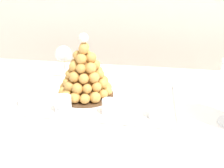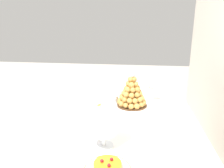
# 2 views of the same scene
# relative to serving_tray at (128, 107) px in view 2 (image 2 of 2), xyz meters

# --- Properties ---
(buffet_table) EXTENTS (1.76, 1.03, 0.78)m
(buffet_table) POSITION_rel_serving_tray_xyz_m (0.20, -0.07, -0.09)
(buffet_table) COLOR brown
(buffet_table) RESTS_ON ground_plane
(serving_tray) EXTENTS (0.65, 0.33, 0.02)m
(serving_tray) POSITION_rel_serving_tray_xyz_m (0.00, 0.00, 0.00)
(serving_tray) COLOR white
(serving_tray) RESTS_ON buffet_table
(croquembouche) EXTENTS (0.22, 0.22, 0.26)m
(croquembouche) POSITION_rel_serving_tray_xyz_m (-0.04, 0.03, 0.10)
(croquembouche) COLOR #4C331E
(croquembouche) RESTS_ON serving_tray
(dessert_cup_left) EXTENTS (0.06, 0.06, 0.05)m
(dessert_cup_left) POSITION_rel_serving_tray_xyz_m (-0.24, -0.09, 0.03)
(dessert_cup_left) COLOR silver
(dessert_cup_left) RESTS_ON serving_tray
(dessert_cup_mid_left) EXTENTS (0.06, 0.06, 0.05)m
(dessert_cup_mid_left) POSITION_rel_serving_tray_xyz_m (-0.08, -0.11, 0.03)
(dessert_cup_mid_left) COLOR silver
(dessert_cup_mid_left) RESTS_ON serving_tray
(dessert_cup_centre) EXTENTS (0.05, 0.05, 0.05)m
(dessert_cup_centre) POSITION_rel_serving_tray_xyz_m (0.08, -0.11, 0.03)
(dessert_cup_centre) COLOR silver
(dessert_cup_centre) RESTS_ON serving_tray
(dessert_cup_mid_right) EXTENTS (0.05, 0.05, 0.05)m
(dessert_cup_mid_right) POSITION_rel_serving_tray_xyz_m (0.25, -0.10, 0.03)
(dessert_cup_mid_right) COLOR silver
(dessert_cup_mid_right) RESTS_ON serving_tray
(creme_brulee_ramekin) EXTENTS (0.09, 0.09, 0.03)m
(creme_brulee_ramekin) POSITION_rel_serving_tray_xyz_m (-0.21, -0.02, 0.02)
(creme_brulee_ramekin) COLOR white
(creme_brulee_ramekin) RESTS_ON serving_tray
(macaron_goblet) EXTENTS (0.13, 0.13, 0.23)m
(macaron_goblet) POSITION_rel_serving_tray_xyz_m (0.50, -0.09, 0.14)
(macaron_goblet) COLOR white
(macaron_goblet) RESTS_ON buffet_table
(fruit_tart_plate) EXTENTS (0.20, 0.20, 0.05)m
(fruit_tart_plate) POSITION_rel_serving_tray_xyz_m (0.68, -0.04, 0.01)
(fruit_tart_plate) COLOR white
(fruit_tart_plate) RESTS_ON buffet_table
(wine_glass) EXTENTS (0.07, 0.07, 0.17)m
(wine_glass) POSITION_rel_serving_tray_xyz_m (-0.17, 0.18, 0.12)
(wine_glass) COLOR silver
(wine_glass) RESTS_ON buffet_table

